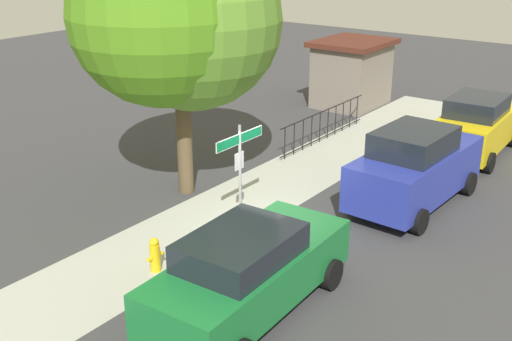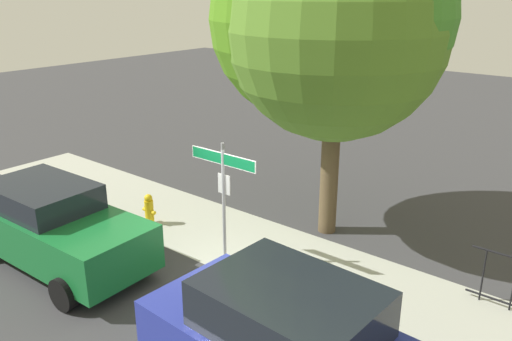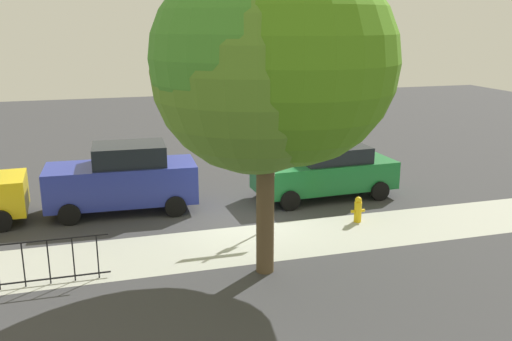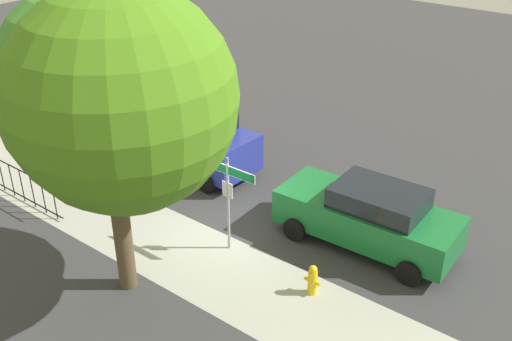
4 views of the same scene
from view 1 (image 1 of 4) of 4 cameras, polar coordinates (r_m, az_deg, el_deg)
The scene contains 10 objects.
ground_plane at distance 15.67m, azimuth 0.90°, elevation -4.94°, with size 60.00×60.00×0.00m, color #38383A.
sidewalk_strip at distance 17.84m, azimuth 1.27°, elevation -1.58°, with size 24.00×2.60×0.00m, color #A7A99C.
street_sign at distance 14.79m, azimuth -1.47°, elevation 1.29°, with size 1.70×0.07×2.63m.
shade_tree at distance 16.40m, azimuth -6.56°, elevation 13.93°, with size 5.40×4.92×7.18m.
car_green at distance 11.94m, azimuth -0.70°, elevation -9.01°, with size 4.75×2.15×1.75m.
car_blue at distance 16.93m, azimuth 14.14°, elevation 0.29°, with size 4.58×2.17×2.12m.
car_yellow at distance 21.39m, azimuth 19.25°, elevation 3.88°, with size 4.38×2.10×1.95m.
iron_fence at distance 21.81m, azimuth 6.14°, elevation 4.13°, with size 5.29×0.04×1.07m.
utility_shed at distance 26.25m, azimuth 8.62°, elevation 8.72°, with size 3.20×2.64×2.66m.
fire_hydrant at distance 13.70m, azimuth -9.08°, elevation -7.50°, with size 0.42×0.22×0.78m.
Camera 1 is at (-11.45, -8.19, 6.88)m, focal length 44.42 mm.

